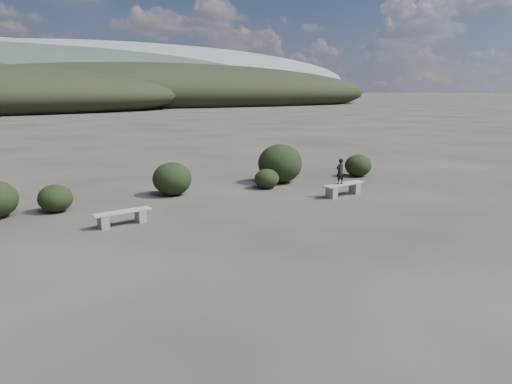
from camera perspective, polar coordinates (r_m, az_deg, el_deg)
ground at (r=11.03m, az=12.70°, el=-8.40°), size 1200.00×1200.00×0.00m
bench_left at (r=14.40m, az=-15.02°, el=-2.74°), size 1.69×0.60×0.41m
bench_right at (r=18.05m, az=9.96°, el=0.42°), size 1.86×0.66×0.46m
seated_person at (r=17.78m, az=9.58°, el=2.35°), size 0.36×0.26×0.92m
shrub_a at (r=16.63m, az=-21.96°, el=-0.67°), size 1.05×1.05×0.86m
shrub_b at (r=18.12m, az=-9.56°, el=1.51°), size 1.39×1.39×1.20m
shrub_c at (r=19.14m, az=1.24°, el=1.53°), size 0.95×0.95×0.76m
shrub_d at (r=20.31m, az=2.78°, el=3.27°), size 1.80×1.80×1.58m
shrub_e at (r=22.27m, az=11.59°, el=2.99°), size 1.16×1.16×0.96m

